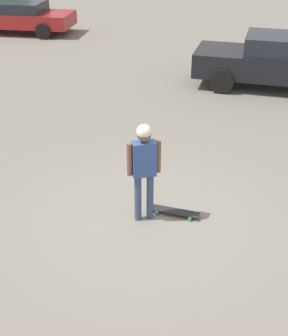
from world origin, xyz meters
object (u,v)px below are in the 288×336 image
at_px(person, 144,161).
at_px(car_parked_far, 18,16).
at_px(skateboard, 174,211).
at_px(car_parked_near, 278,61).

relative_size(person, car_parked_far, 0.35).
xyz_separation_m(skateboard, car_parked_far, (-2.69, 14.45, 0.61)).
relative_size(person, car_parked_near, 0.35).
bearing_deg(car_parked_far, person, 120.91).
bearing_deg(car_parked_near, car_parked_far, -21.84).
xyz_separation_m(person, car_parked_far, (-2.16, 14.43, -0.43)).
bearing_deg(car_parked_far, skateboard, 122.97).
relative_size(person, skateboard, 2.09).
distance_m(skateboard, car_parked_near, 7.38).
relative_size(car_parked_near, car_parked_far, 1.00).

